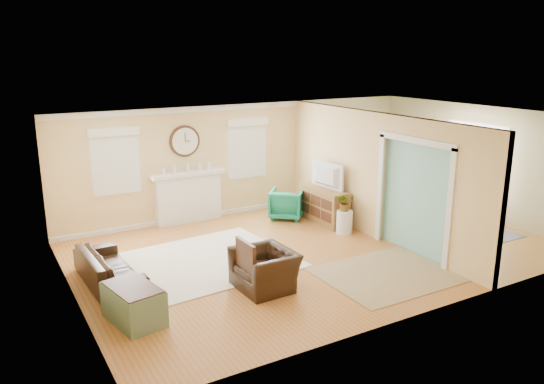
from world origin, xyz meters
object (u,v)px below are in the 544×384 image
at_px(sofa, 109,268).
at_px(green_chair, 287,204).
at_px(dining_table, 429,213).
at_px(eames_chair, 265,269).
at_px(credenza, 324,205).

height_order(sofa, green_chair, green_chair).
distance_m(sofa, dining_table, 6.94).
xyz_separation_m(eames_chair, green_chair, (2.30, 3.06, 0.02)).
xyz_separation_m(green_chair, credenza, (0.57, -0.69, 0.06)).
bearing_deg(dining_table, green_chair, 52.20).
distance_m(eames_chair, credenza, 3.72).
bearing_deg(green_chair, credenza, 171.37).
relative_size(sofa, dining_table, 1.15).
distance_m(sofa, green_chair, 4.76).
bearing_deg(credenza, eames_chair, -140.28).
height_order(green_chair, credenza, credenza).
xyz_separation_m(eames_chair, dining_table, (4.75, 0.98, -0.03)).
bearing_deg(credenza, sofa, -169.43).
bearing_deg(credenza, green_chair, 129.55).
relative_size(sofa, green_chair, 2.52).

